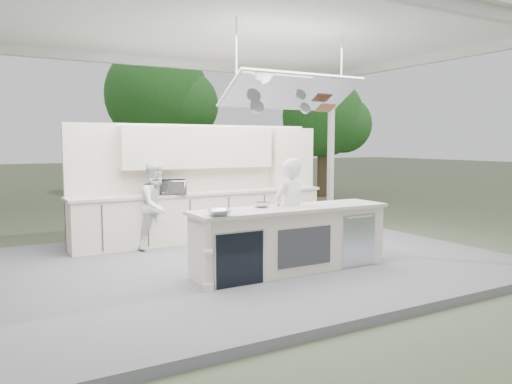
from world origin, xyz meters
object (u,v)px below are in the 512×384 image
head_chef (289,213)px  demo_island (290,239)px  back_counter (203,216)px  sous_chef (157,206)px

head_chef → demo_island: bearing=46.9°
back_counter → head_chef: (0.30, -2.60, 0.36)m
demo_island → back_counter: (-0.18, 2.81, 0.00)m
head_chef → sous_chef: size_ratio=1.07×
back_counter → sous_chef: sous_chef is taller
back_counter → sous_chef: 1.14m
demo_island → sous_chef: sous_chef is taller
demo_island → sous_chef: 2.76m
head_chef → sous_chef: 2.62m
demo_island → sous_chef: size_ratio=1.99×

